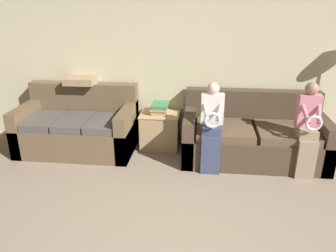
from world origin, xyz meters
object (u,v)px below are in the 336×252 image
(child_right_seated, at_px, (308,126))
(side_shelf, at_px, (160,130))
(child_left_seated, at_px, (212,125))
(couch_main, at_px, (252,137))
(throw_pillow, at_px, (82,80))
(couch_side, at_px, (79,128))
(book_stack, at_px, (160,108))

(child_right_seated, height_order, side_shelf, child_right_seated)
(child_left_seated, bearing_deg, child_right_seated, 0.18)
(side_shelf, bearing_deg, child_right_seated, -17.75)
(couch_main, distance_m, child_right_seated, 0.81)
(side_shelf, bearing_deg, throw_pillow, 173.81)
(couch_main, distance_m, couch_side, 2.59)
(child_right_seated, bearing_deg, couch_side, 172.26)
(side_shelf, bearing_deg, book_stack, -143.55)
(couch_main, relative_size, child_left_seated, 1.66)
(couch_side, height_order, child_left_seated, child_left_seated)
(child_right_seated, distance_m, side_shelf, 2.10)
(couch_main, xyz_separation_m, book_stack, (-1.37, 0.21, 0.31))
(child_left_seated, xyz_separation_m, child_right_seated, (1.20, 0.00, 0.02))
(couch_main, relative_size, child_right_seated, 1.62)
(couch_main, xyz_separation_m, couch_side, (-2.59, 0.02, 0.01))
(couch_side, distance_m, book_stack, 1.27)
(child_right_seated, bearing_deg, side_shelf, 162.25)
(book_stack, bearing_deg, couch_side, -171.00)
(side_shelf, distance_m, throw_pillow, 1.43)
(side_shelf, xyz_separation_m, book_stack, (-0.01, -0.00, 0.35))
(child_left_seated, relative_size, book_stack, 3.71)
(child_left_seated, relative_size, throw_pillow, 2.60)
(couch_side, relative_size, child_left_seated, 1.43)
(couch_side, xyz_separation_m, side_shelf, (1.22, 0.20, -0.05))
(book_stack, bearing_deg, side_shelf, 36.45)
(couch_side, bearing_deg, couch_main, -0.38)
(couch_side, distance_m, child_right_seated, 3.23)
(couch_main, distance_m, throw_pillow, 2.70)
(child_right_seated, height_order, throw_pillow, child_right_seated)
(couch_main, distance_m, child_left_seated, 0.80)
(couch_main, bearing_deg, throw_pillow, 172.38)
(throw_pillow, bearing_deg, side_shelf, -6.19)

